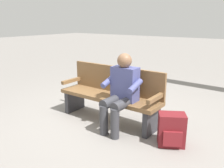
% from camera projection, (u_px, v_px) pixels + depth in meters
% --- Properties ---
extents(ground_plane, '(40.00, 40.00, 0.00)m').
position_uv_depth(ground_plane, '(109.00, 120.00, 4.02)').
color(ground_plane, gray).
extents(bench_near, '(1.81, 0.50, 0.90)m').
position_uv_depth(bench_near, '(111.00, 93.00, 3.95)').
color(bench_near, brown).
rests_on(bench_near, ground).
extents(person_seated, '(0.57, 0.58, 1.18)m').
position_uv_depth(person_seated, '(121.00, 91.00, 3.53)').
color(person_seated, '#474C84').
rests_on(person_seated, ground).
extents(backpack, '(0.42, 0.39, 0.45)m').
position_uv_depth(backpack, '(172.00, 130.00, 3.17)').
color(backpack, maroon).
rests_on(backpack, ground).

